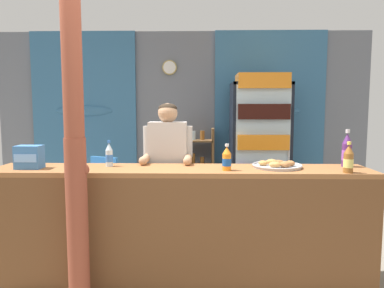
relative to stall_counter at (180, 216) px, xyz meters
The scene contains 14 objects.
ground_plane 1.00m from the stall_counter, 98.09° to the left, with size 7.63×7.63×0.00m, color gray.
back_wall_curtained 2.71m from the stall_counter, 92.67° to the left, with size 5.65×0.22×2.65m.
stall_counter is the anchor object (origin of this frame).
timber_post 1.04m from the stall_counter, 158.57° to the right, with size 0.18×0.16×2.58m.
drink_fridge 2.30m from the stall_counter, 63.82° to the left, with size 0.79×0.65×1.96m.
bottle_shelf_rack 2.32m from the stall_counter, 86.70° to the left, with size 0.48×0.28×1.21m.
plastic_lawn_chair 2.01m from the stall_counter, 125.43° to the left, with size 0.58×0.58×0.86m.
shopkeeper 0.65m from the stall_counter, 105.77° to the left, with size 0.48×0.42×1.56m.
soda_bottle_grape_soda 1.57m from the stall_counter, ahead, with size 0.09×0.09×0.33m.
soda_bottle_orange_soda 0.62m from the stall_counter, ahead, with size 0.08×0.08×0.22m.
soda_bottle_iced_tea 1.44m from the stall_counter, ahead, with size 0.08×0.08×0.25m.
soda_bottle_water 0.83m from the stall_counter, 163.34° to the left, with size 0.06×0.06×0.23m.
snack_box_biscuit 1.38m from the stall_counter, behind, with size 0.21×0.15×0.20m.
pastry_tray 0.95m from the stall_counter, 10.45° to the left, with size 0.43×0.43×0.07m.
Camera 1 is at (0.28, -2.53, 1.52)m, focal length 33.34 mm.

